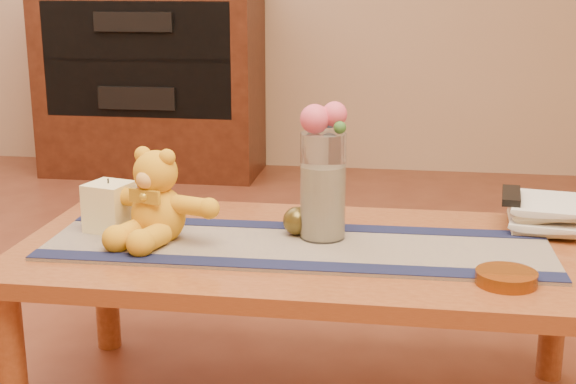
# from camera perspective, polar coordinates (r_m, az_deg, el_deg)

# --- Properties ---
(coffee_table_top) EXTENTS (1.40, 0.70, 0.04)m
(coffee_table_top) POSITION_cam_1_polar(r_m,az_deg,el_deg) (1.94, 1.46, -4.34)
(coffee_table_top) COLOR brown
(coffee_table_top) RESTS_ON floor
(table_leg_fl) EXTENTS (0.07, 0.07, 0.41)m
(table_leg_fl) POSITION_cam_1_polar(r_m,az_deg,el_deg) (1.96, -19.10, -12.17)
(table_leg_fl) COLOR brown
(table_leg_fl) RESTS_ON floor
(table_leg_bl) EXTENTS (0.07, 0.07, 0.41)m
(table_leg_bl) POSITION_cam_1_polar(r_m,az_deg,el_deg) (2.44, -12.85, -6.25)
(table_leg_bl) COLOR brown
(table_leg_bl) RESTS_ON floor
(table_leg_br) EXTENTS (0.07, 0.07, 0.41)m
(table_leg_br) POSITION_cam_1_polar(r_m,az_deg,el_deg) (2.32, 18.44, -7.82)
(table_leg_br) COLOR brown
(table_leg_br) RESTS_ON floor
(persian_runner) EXTENTS (1.21, 0.37, 0.01)m
(persian_runner) POSITION_cam_1_polar(r_m,az_deg,el_deg) (1.91, 0.62, -3.88)
(persian_runner) COLOR #221A4A
(persian_runner) RESTS_ON coffee_table_top
(runner_border_near) EXTENTS (1.20, 0.08, 0.00)m
(runner_border_near) POSITION_cam_1_polar(r_m,az_deg,el_deg) (1.78, 0.05, -5.22)
(runner_border_near) COLOR #13183A
(runner_border_near) RESTS_ON persian_runner
(runner_border_far) EXTENTS (1.20, 0.08, 0.00)m
(runner_border_far) POSITION_cam_1_polar(r_m,az_deg,el_deg) (2.05, 1.11, -2.45)
(runner_border_far) COLOR #13183A
(runner_border_far) RESTS_ON persian_runner
(teddy_bear) EXTENTS (0.38, 0.34, 0.21)m
(teddy_bear) POSITION_cam_1_polar(r_m,az_deg,el_deg) (1.96, -9.27, -0.28)
(teddy_bear) COLOR gold
(teddy_bear) RESTS_ON persian_runner
(pillar_candle) EXTENTS (0.12, 0.12, 0.12)m
(pillar_candle) POSITION_cam_1_polar(r_m,az_deg,el_deg) (2.06, -12.59, -1.02)
(pillar_candle) COLOR #FAF2B8
(pillar_candle) RESTS_ON persian_runner
(candle_wick) EXTENTS (0.00, 0.00, 0.01)m
(candle_wick) POSITION_cam_1_polar(r_m,az_deg,el_deg) (2.04, -12.69, 0.78)
(candle_wick) COLOR black
(candle_wick) RESTS_ON pillar_candle
(glass_vase) EXTENTS (0.11, 0.11, 0.26)m
(glass_vase) POSITION_cam_1_polar(r_m,az_deg,el_deg) (1.93, 2.51, 0.43)
(glass_vase) COLOR silver
(glass_vase) RESTS_ON persian_runner
(potpourri_fill) EXTENTS (0.09, 0.09, 0.18)m
(potpourri_fill) POSITION_cam_1_polar(r_m,az_deg,el_deg) (1.94, 2.49, -0.69)
(potpourri_fill) COLOR beige
(potpourri_fill) RESTS_ON glass_vase
(rose_left) EXTENTS (0.07, 0.07, 0.07)m
(rose_left) POSITION_cam_1_polar(r_m,az_deg,el_deg) (1.89, 1.92, 5.23)
(rose_left) COLOR #E14F70
(rose_left) RESTS_ON glass_vase
(rose_right) EXTENTS (0.06, 0.06, 0.06)m
(rose_right) POSITION_cam_1_polar(r_m,az_deg,el_deg) (1.90, 3.34, 5.56)
(rose_right) COLOR #E14F70
(rose_right) RESTS_ON glass_vase
(blue_flower_back) EXTENTS (0.04, 0.04, 0.04)m
(blue_flower_back) POSITION_cam_1_polar(r_m,az_deg,el_deg) (1.93, 2.97, 5.22)
(blue_flower_back) COLOR #516FB0
(blue_flower_back) RESTS_ON glass_vase
(blue_flower_side) EXTENTS (0.04, 0.04, 0.04)m
(blue_flower_side) POSITION_cam_1_polar(r_m,az_deg,el_deg) (1.92, 1.73, 4.94)
(blue_flower_side) COLOR #516FB0
(blue_flower_side) RESTS_ON glass_vase
(leaf_sprig) EXTENTS (0.03, 0.03, 0.03)m
(leaf_sprig) POSITION_cam_1_polar(r_m,az_deg,el_deg) (1.87, 3.71, 4.61)
(leaf_sprig) COLOR #33662D
(leaf_sprig) RESTS_ON glass_vase
(bronze_ball) EXTENTS (0.07, 0.07, 0.07)m
(bronze_ball) POSITION_cam_1_polar(r_m,az_deg,el_deg) (1.97, 0.66, -2.07)
(bronze_ball) COLOR #4E421A
(bronze_ball) RESTS_ON persian_runner
(book_bottom) EXTENTS (0.18, 0.23, 0.02)m
(book_bottom) POSITION_cam_1_polar(r_m,az_deg,el_deg) (2.15, 15.48, -2.09)
(book_bottom) COLOR beige
(book_bottom) RESTS_ON coffee_table_top
(book_lower) EXTENTS (0.20, 0.25, 0.02)m
(book_lower) POSITION_cam_1_polar(r_m,az_deg,el_deg) (2.14, 15.65, -1.65)
(book_lower) COLOR beige
(book_lower) RESTS_ON book_bottom
(book_upper) EXTENTS (0.17, 0.22, 0.02)m
(book_upper) POSITION_cam_1_polar(r_m,az_deg,el_deg) (2.15, 15.39, -1.09)
(book_upper) COLOR beige
(book_upper) RESTS_ON book_lower
(book_top) EXTENTS (0.20, 0.25, 0.02)m
(book_top) POSITION_cam_1_polar(r_m,az_deg,el_deg) (2.14, 15.70, -0.65)
(book_top) COLOR beige
(book_top) RESTS_ON book_upper
(tv_remote) EXTENTS (0.06, 0.16, 0.02)m
(tv_remote) POSITION_cam_1_polar(r_m,az_deg,el_deg) (2.12, 15.62, -0.25)
(tv_remote) COLOR black
(tv_remote) RESTS_ON book_top
(amber_dish) EXTENTS (0.14, 0.14, 0.03)m
(amber_dish) POSITION_cam_1_polar(r_m,az_deg,el_deg) (1.75, 15.28, -5.92)
(amber_dish) COLOR #BF5914
(amber_dish) RESTS_ON coffee_table_top
(media_cabinet) EXTENTS (1.20, 0.50, 1.10)m
(media_cabinet) POSITION_cam_1_polar(r_m,az_deg,el_deg) (4.56, -9.71, 8.16)
(media_cabinet) COLOR black
(media_cabinet) RESTS_ON floor
(cabinet_cavity) EXTENTS (1.02, 0.03, 0.61)m
(cabinet_cavity) POSITION_cam_1_polar(r_m,az_deg,el_deg) (4.33, -10.76, 9.22)
(cabinet_cavity) COLOR black
(cabinet_cavity) RESTS_ON media_cabinet
(cabinet_shelf) EXTENTS (1.02, 0.20, 0.02)m
(cabinet_shelf) POSITION_cam_1_polar(r_m,az_deg,el_deg) (4.41, -10.39, 9.34)
(cabinet_shelf) COLOR black
(cabinet_shelf) RESTS_ON media_cabinet
(stereo_upper) EXTENTS (0.42, 0.28, 0.10)m
(stereo_upper) POSITION_cam_1_polar(r_m,az_deg,el_deg) (4.41, -10.43, 11.92)
(stereo_upper) COLOR black
(stereo_upper) RESTS_ON media_cabinet
(stereo_lower) EXTENTS (0.42, 0.28, 0.12)m
(stereo_lower) POSITION_cam_1_polar(r_m,az_deg,el_deg) (4.45, -10.19, 6.83)
(stereo_lower) COLOR black
(stereo_lower) RESTS_ON media_cabinet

